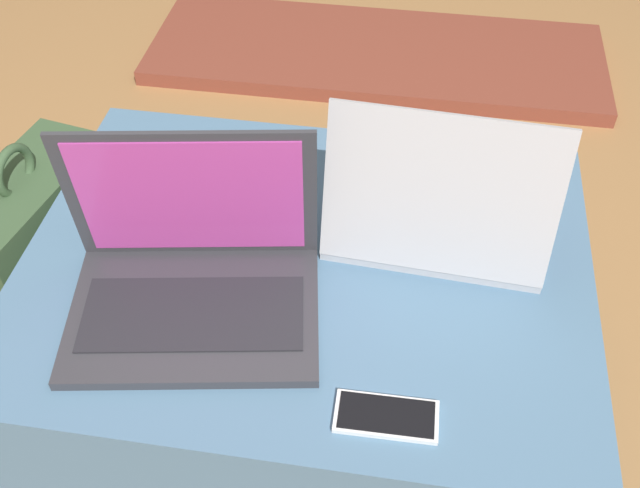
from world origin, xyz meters
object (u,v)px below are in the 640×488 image
at_px(laptop_near, 193,274).
at_px(backpack, 47,266).
at_px(cell_phone, 386,416).
at_px(laptop_far, 438,210).

relative_size(laptop_near, backpack, 0.79).
height_order(laptop_near, cell_phone, laptop_near).
height_order(laptop_near, backpack, laptop_near).
height_order(laptop_far, backpack, laptop_far).
distance_m(laptop_far, cell_phone, 0.36).
distance_m(laptop_far, backpack, 0.78).
xyz_separation_m(laptop_near, cell_phone, (0.30, -0.16, -0.05)).
xyz_separation_m(laptop_near, backpack, (-0.39, 0.21, -0.28)).
bearing_deg(cell_phone, laptop_far, -8.35).
bearing_deg(cell_phone, laptop_near, 60.59).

